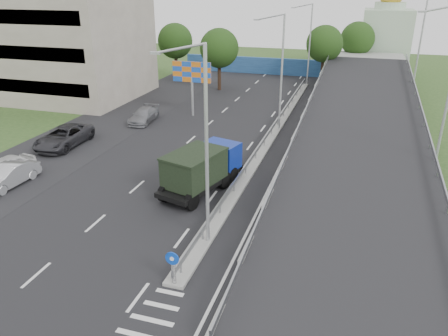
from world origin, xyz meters
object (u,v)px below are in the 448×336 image
at_px(parked_car_a, 3,170).
at_px(parked_car_c, 64,137).
at_px(sign_bollard, 173,268).
at_px(church, 386,35).
at_px(parked_car_d, 144,115).
at_px(lamp_post_far, 308,40).
at_px(parked_car_b, 8,176).
at_px(lamp_post_mid, 280,67).
at_px(lamp_post_near, 203,139).
at_px(dump_truck, 202,168).
at_px(billboard, 192,75).

distance_m(parked_car_a, parked_car_c, 7.10).
bearing_deg(sign_bollard, church, 80.19).
bearing_deg(parked_car_d, sign_bollard, -64.49).
bearing_deg(lamp_post_far, parked_car_b, -111.78).
relative_size(lamp_post_mid, church, 0.73).
height_order(lamp_post_near, dump_truck, lamp_post_near).
bearing_deg(lamp_post_far, lamp_post_mid, -90.00).
xyz_separation_m(lamp_post_mid, parked_car_a, (-15.89, -16.67, -5.01)).
height_order(parked_car_c, parked_car_d, parked_car_c).
distance_m(billboard, dump_truck, 17.66).
xyz_separation_m(parked_car_a, parked_car_b, (0.99, -0.63, -0.06)).
distance_m(church, parked_car_a, 57.03).
height_order(lamp_post_mid, parked_car_c, lamp_post_mid).
height_order(billboard, parked_car_c, billboard).
height_order(lamp_post_near, parked_car_b, lamp_post_near).
distance_m(sign_bollard, billboard, 27.53).
relative_size(church, parked_car_c, 2.34).
bearing_deg(dump_truck, sign_bollard, -61.97).
height_order(dump_truck, parked_car_c, dump_truck).
height_order(dump_truck, parked_car_b, dump_truck).
bearing_deg(parked_car_b, lamp_post_far, 71.56).
relative_size(lamp_post_near, parked_car_b, 2.24).
distance_m(lamp_post_mid, lamp_post_far, 20.00).
xyz_separation_m(billboard, parked_car_b, (-5.79, -19.30, -3.44)).
height_order(church, parked_car_c, church).
xyz_separation_m(lamp_post_far, parked_car_a, (-15.89, -36.67, -5.01)).
bearing_deg(parked_car_c, parked_car_a, -89.58).
height_order(sign_bollard, parked_car_d, sign_bollard).
bearing_deg(parked_car_c, parked_car_b, -82.47).
height_order(parked_car_a, parked_car_b, parked_car_a).
relative_size(church, parked_car_b, 3.07).
bearing_deg(lamp_post_near, sign_bollard, -91.64).
distance_m(lamp_post_mid, parked_car_b, 23.39).
xyz_separation_m(sign_bollard, parked_car_c, (-16.05, 14.26, -0.21)).
height_order(lamp_post_near, church, church).
bearing_deg(lamp_post_mid, parked_car_a, -133.64).
bearing_deg(parked_car_d, church, 52.91).
bearing_deg(parked_car_a, billboard, 78.37).
relative_size(lamp_post_far, parked_car_d, 2.17).
bearing_deg(lamp_post_mid, lamp_post_near, -90.00).
distance_m(lamp_post_near, lamp_post_far, 40.00).
xyz_separation_m(lamp_post_mid, parked_car_c, (-16.16, -9.57, -4.99)).
height_order(lamp_post_near, lamp_post_far, same).
distance_m(lamp_post_far, dump_truck, 34.40).
bearing_deg(parked_car_a, sign_bollard, -16.05).
relative_size(sign_bollard, lamp_post_far, 0.17).
xyz_separation_m(lamp_post_near, parked_car_c, (-16.16, 10.43, -4.99)).
height_order(lamp_post_far, parked_car_a, lamp_post_far).
distance_m(parked_car_c, parked_car_d, 8.77).
relative_size(lamp_post_near, lamp_post_far, 1.00).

